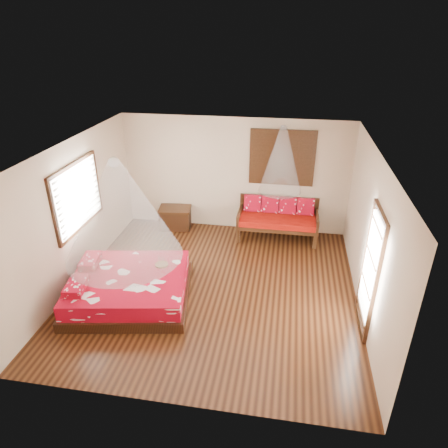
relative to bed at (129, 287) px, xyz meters
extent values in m
cube|color=black|center=(1.52, 0.59, -0.26)|extent=(5.50, 5.50, 0.02)
cube|color=white|center=(1.52, 0.59, 2.56)|extent=(5.50, 5.50, 0.02)
cube|color=beige|center=(-1.24, 0.59, 1.15)|extent=(0.02, 5.50, 2.80)
cube|color=beige|center=(4.28, 0.59, 1.15)|extent=(0.02, 5.50, 2.80)
cube|color=beige|center=(1.52, 3.35, 1.15)|extent=(5.50, 0.02, 2.80)
cube|color=beige|center=(1.52, -2.17, 1.15)|extent=(5.50, 0.02, 2.80)
cube|color=black|center=(0.02, 0.00, -0.15)|extent=(2.49, 2.32, 0.20)
cube|color=#A6051C|center=(0.02, 0.00, 0.10)|extent=(2.37, 2.20, 0.30)
cube|color=#A6051C|center=(-0.72, -0.55, 0.32)|extent=(0.41, 0.62, 0.15)
cube|color=#A6051C|center=(-0.86, 0.27, 0.32)|extent=(0.41, 0.62, 0.15)
cube|color=black|center=(1.74, 2.52, -0.04)|extent=(0.08, 0.08, 0.42)
cube|color=black|center=(3.54, 2.52, -0.04)|extent=(0.08, 0.08, 0.42)
cube|color=black|center=(1.74, 3.25, -0.04)|extent=(0.08, 0.08, 0.42)
cube|color=black|center=(3.54, 3.25, -0.04)|extent=(0.08, 0.08, 0.42)
cube|color=black|center=(2.64, 2.89, 0.13)|extent=(1.92, 0.85, 0.08)
cube|color=#920B05|center=(2.64, 2.89, 0.24)|extent=(1.86, 0.79, 0.14)
cube|color=black|center=(2.64, 3.27, 0.42)|extent=(1.92, 0.06, 0.55)
cube|color=black|center=(1.72, 2.89, 0.29)|extent=(0.06, 0.85, 0.30)
cube|color=black|center=(3.56, 2.89, 0.29)|extent=(0.06, 0.85, 0.30)
cube|color=#A6051C|center=(2.00, 3.15, 0.51)|extent=(0.40, 0.20, 0.42)
cube|color=#A6051C|center=(2.43, 3.15, 0.51)|extent=(0.40, 0.20, 0.42)
cube|color=#A6051C|center=(2.85, 3.15, 0.51)|extent=(0.40, 0.20, 0.42)
cube|color=#A6051C|center=(3.28, 3.15, 0.51)|extent=(0.40, 0.20, 0.42)
cube|color=black|center=(0.05, 3.04, -0.01)|extent=(0.81, 0.63, 0.49)
cube|color=black|center=(0.05, 3.04, 0.27)|extent=(0.86, 0.67, 0.05)
cube|color=black|center=(2.64, 3.31, 1.65)|extent=(1.52, 0.06, 1.32)
cube|color=black|center=(2.64, 3.30, 1.65)|extent=(1.35, 0.04, 1.10)
cube|color=black|center=(-1.20, 0.79, 1.45)|extent=(0.08, 1.74, 1.34)
cube|color=white|center=(-1.16, 0.79, 1.45)|extent=(0.04, 1.54, 1.10)
cube|color=black|center=(4.24, -0.01, 0.80)|extent=(0.08, 1.02, 2.16)
cube|color=white|center=(4.22, -0.01, 0.90)|extent=(0.03, 0.82, 1.70)
cylinder|color=brown|center=(0.51, 0.47, 0.26)|extent=(0.26, 0.26, 0.03)
cone|color=white|center=(0.02, 0.00, 1.60)|extent=(2.06, 2.06, 1.80)
cone|color=white|center=(2.64, 2.84, 1.75)|extent=(0.97, 0.97, 1.50)
camera|label=1|loc=(2.80, -5.79, 4.43)|focal=32.00mm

